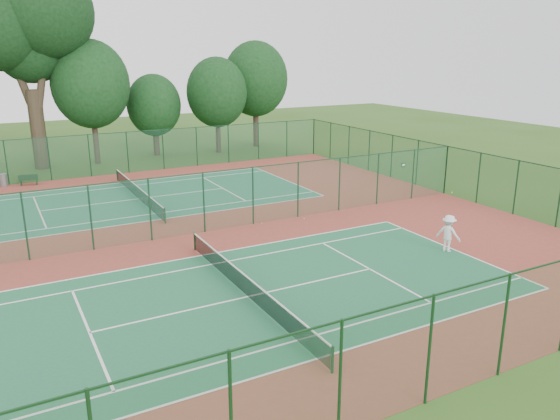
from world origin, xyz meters
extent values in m
plane|color=#2F541A|center=(0.00, 0.00, 0.00)|extent=(120.00, 120.00, 0.00)
cube|color=brown|center=(0.00, 0.00, 0.01)|extent=(40.00, 36.00, 0.01)
cube|color=#1F623E|center=(0.00, -9.00, 0.01)|extent=(23.77, 10.97, 0.01)
cube|color=#21694A|center=(0.00, 9.00, 0.01)|extent=(23.77, 10.97, 0.01)
cube|color=#194C33|center=(0.00, 18.00, 1.75)|extent=(40.00, 0.02, 3.50)
cube|color=#143821|center=(0.00, 18.00, 3.46)|extent=(40.00, 0.05, 0.05)
cube|color=#184A27|center=(0.00, -18.00, 1.75)|extent=(40.00, 0.02, 3.50)
cube|color=#13361A|center=(0.00, -18.00, 3.46)|extent=(40.00, 0.05, 0.05)
cube|color=#184828|center=(20.00, 0.00, 1.75)|extent=(0.02, 36.00, 3.50)
cube|color=#143721|center=(20.00, 0.00, 3.46)|extent=(0.05, 36.00, 0.05)
cube|color=#1B5231|center=(0.00, 0.00, 1.75)|extent=(40.00, 0.02, 3.50)
cube|color=#163E25|center=(0.00, 0.00, 3.46)|extent=(40.00, 0.05, 0.05)
cylinder|color=#13361A|center=(0.00, -15.40, 0.49)|extent=(0.10, 0.10, 0.97)
cylinder|color=#13361A|center=(0.00, -2.60, 0.49)|extent=(0.10, 0.10, 0.97)
cube|color=black|center=(0.00, -9.00, 0.48)|extent=(0.02, 12.80, 0.85)
cube|color=white|center=(0.00, -9.00, 0.92)|extent=(0.04, 12.80, 0.06)
cylinder|color=#153B1E|center=(0.00, 2.60, 0.49)|extent=(0.10, 0.10, 0.97)
cylinder|color=#153B1E|center=(0.00, 15.40, 0.49)|extent=(0.10, 0.10, 0.97)
cube|color=black|center=(0.00, 9.00, 0.48)|extent=(0.02, 12.80, 0.85)
cube|color=white|center=(0.00, 9.00, 0.92)|extent=(0.04, 12.80, 0.06)
imported|color=white|center=(11.38, -8.97, 0.99)|extent=(1.16, 1.43, 1.94)
cylinder|color=slate|center=(-8.06, 17.56, 0.50)|extent=(0.69, 0.69, 0.98)
cube|color=black|center=(-6.89, 17.23, 0.22)|extent=(0.14, 0.38, 0.42)
cube|color=black|center=(-5.80, 17.03, 0.22)|extent=(0.14, 0.38, 0.42)
cube|color=black|center=(-6.35, 17.13, 0.45)|extent=(1.44, 0.64, 0.05)
cube|color=black|center=(-6.38, 16.94, 0.66)|extent=(1.38, 0.30, 0.42)
sphere|color=yellow|center=(5.06, -0.23, 0.04)|extent=(0.07, 0.07, 0.07)
sphere|color=#B0CC2F|center=(7.79, -0.62, 0.05)|extent=(0.08, 0.08, 0.08)
sphere|color=#D1F037|center=(0.79, -0.76, 0.05)|extent=(0.07, 0.07, 0.07)
cylinder|color=#32271B|center=(-4.74, 23.46, 3.41)|extent=(1.25, 1.25, 6.81)
cylinder|color=#32271B|center=(-5.77, 23.80, 8.52)|extent=(2.31, 0.68, 6.78)
cylinder|color=#32271B|center=(-3.72, 23.23, 8.86)|extent=(2.16, 0.64, 7.35)
sphere|color=black|center=(-6.56, 23.80, 11.92)|extent=(7.27, 7.27, 7.27)
sphere|color=black|center=(-3.04, 23.23, 13.06)|extent=(7.72, 7.72, 7.72)
sphere|color=black|center=(-4.52, 24.37, 10.22)|extent=(5.91, 5.91, 5.91)
camera|label=1|loc=(-8.78, -28.12, 9.95)|focal=35.00mm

